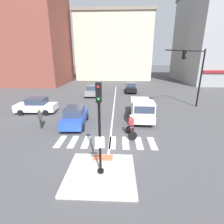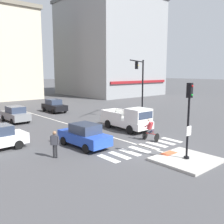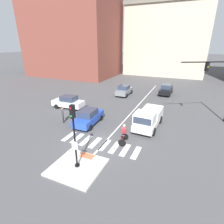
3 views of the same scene
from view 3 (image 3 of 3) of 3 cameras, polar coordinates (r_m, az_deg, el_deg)
name	(u,v)px [view 3 (image 3 of 3)]	position (r m, az deg, el deg)	size (l,w,h in m)	color
ground_plane	(98,146)	(14.71, -4.69, -11.05)	(300.00, 300.00, 0.00)	#474749
traffic_island	(77,167)	(12.66, -11.29, -17.20)	(3.38, 3.21, 0.15)	#B2AFA8
tactile_pad_front	(87,156)	(13.43, -8.22, -14.00)	(1.10, 0.60, 0.01)	#DB5B38
signal_pole	(74,131)	(11.17, -12.34, -6.21)	(0.44, 0.38, 4.41)	black
crosswalk_stripe_a	(69,136)	(16.53, -13.92, -7.71)	(0.44, 1.80, 0.01)	silver
crosswalk_stripe_b	(77,138)	(16.04, -11.30, -8.44)	(0.44, 1.80, 0.01)	silver
crosswalk_stripe_c	(86,140)	(15.59, -8.51, -9.19)	(0.44, 1.80, 0.01)	silver
crosswalk_stripe_d	(95,143)	(15.18, -5.55, -9.96)	(0.44, 1.80, 0.01)	silver
crosswalk_stripe_e	(105,145)	(14.81, -2.42, -10.74)	(0.44, 1.80, 0.01)	silver
crosswalk_stripe_f	(115,147)	(14.49, 0.87, -11.53)	(0.44, 1.80, 0.01)	silver
crosswalk_stripe_g	(125,150)	(14.22, 4.32, -12.31)	(0.44, 1.80, 0.01)	silver
crosswalk_stripe_h	(136,153)	(14.01, 7.92, -13.06)	(0.44, 1.80, 0.01)	silver
lane_centre_line	(136,108)	(23.01, 7.77, 1.30)	(0.14, 28.00, 0.01)	silver
traffic_light_mast	(223,82)	(20.65, 32.63, 8.31)	(5.17, 3.03, 6.53)	black
building_corner_left	(73,33)	(48.46, -12.80, 24.00)	(21.98, 14.44, 20.58)	brown
building_corner_right	(169,41)	(55.76, 18.16, 21.29)	(20.13, 22.02, 17.01)	beige
car_black_eastbound_distant	(166,89)	(30.24, 17.29, 7.06)	(1.91, 4.13, 1.64)	black
car_white_cross_left	(68,102)	(23.32, -14.10, 3.21)	(4.16, 1.96, 1.64)	white
car_grey_westbound_distant	(124,90)	(28.55, 4.05, 7.16)	(1.88, 4.12, 1.64)	slate
car_blue_westbound_near	(88,117)	(18.18, -7.75, -1.62)	(2.01, 4.18, 1.64)	#2347B7
pickup_truck_white_eastbound_mid	(148,120)	(17.35, 11.58, -2.44)	(2.21, 5.17, 2.08)	white
cyclist	(124,134)	(14.69, 3.87, -7.12)	(0.79, 1.17, 1.68)	black
pedestrian_at_curb_left	(63,114)	(19.03, -15.86, -0.63)	(0.40, 0.43, 1.67)	black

